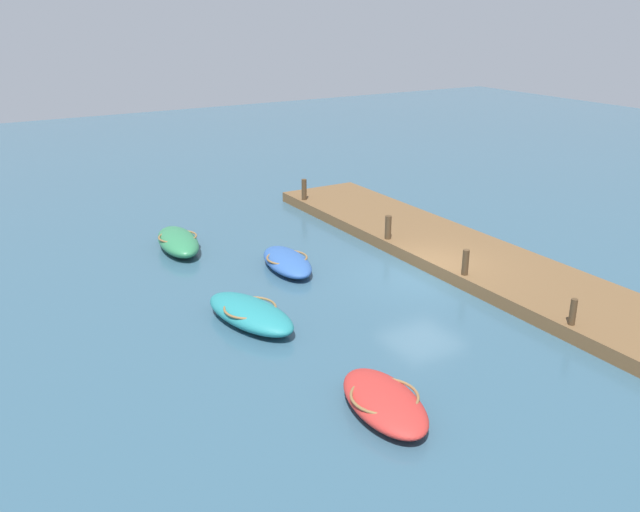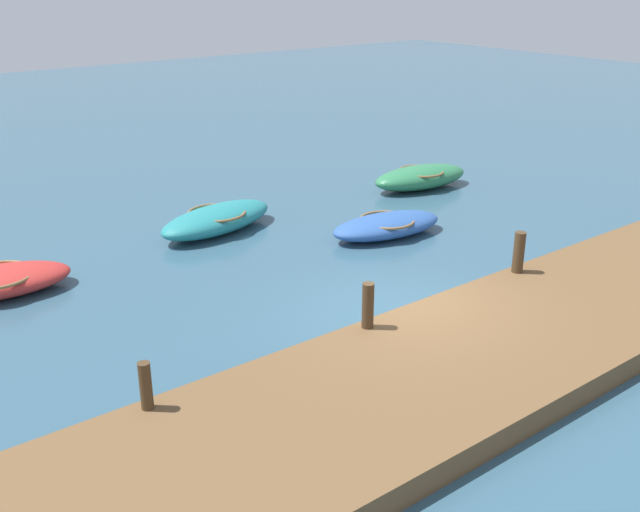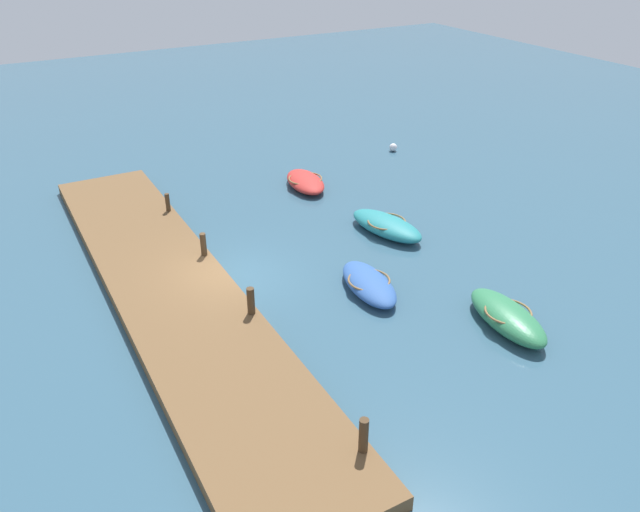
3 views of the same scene
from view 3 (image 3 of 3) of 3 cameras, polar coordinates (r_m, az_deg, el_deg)
The scene contains 11 objects.
ground_plane at distance 21.99m, azimuth -8.02°, elevation -2.08°, with size 84.00×84.00×0.00m, color #33566B.
dock_platform at distance 21.34m, azimuth -13.48°, elevation -3.03°, with size 21.76×3.82×0.43m, color brown.
rowboat_green at distance 20.02m, azimuth 16.87°, elevation -5.37°, with size 3.47×1.78×0.72m.
dinghy_blue at distance 21.00m, azimuth 4.53°, elevation -2.55°, with size 3.30×1.81×0.56m.
rowboat_red at distance 29.02m, azimuth -1.36°, elevation 6.88°, with size 3.23×1.96×0.57m.
rowboat_teal at distance 24.85m, azimuth 6.14°, elevation 2.83°, with size 3.73×2.15×0.67m.
mooring_post_west at distance 26.34m, azimuth -13.86°, elevation 4.82°, with size 0.19×0.19×0.76m, color #47331E.
mooring_post_mid_west at distance 22.56m, azimuth -10.69°, elevation 1.06°, with size 0.22×0.22×0.86m, color #47331E.
mooring_post_mid_east at distance 19.09m, azimuth -6.39°, elevation -4.13°, with size 0.24×0.24×0.90m, color #47331E.
mooring_post_east at distance 14.65m, azimuth 4.04°, elevation -16.15°, with size 0.22×0.22×0.94m, color #47331E.
marker_buoy at distance 33.97m, azimuth 6.76°, elevation 9.91°, with size 0.42×0.42×0.42m, color silver.
Camera 3 is at (17.74, -6.38, 11.31)m, focal length 34.73 mm.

